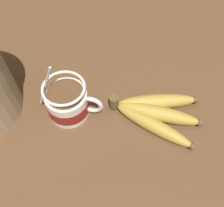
# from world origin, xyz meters

# --- Properties ---
(table) EXTENTS (1.37, 1.37, 0.04)m
(table) POSITION_xyz_m (0.00, 0.00, 0.02)
(table) COLOR brown
(table) RESTS_ON ground
(coffee_mug) EXTENTS (0.14, 0.09, 0.14)m
(coffee_mug) POSITION_xyz_m (-0.08, 0.03, 0.08)
(coffee_mug) COLOR white
(coffee_mug) RESTS_ON table
(banana_bunch) EXTENTS (0.20, 0.14, 0.04)m
(banana_bunch) POSITION_xyz_m (0.10, 0.05, 0.06)
(banana_bunch) COLOR brown
(banana_bunch) RESTS_ON table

